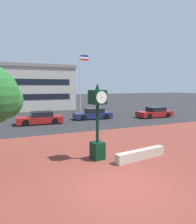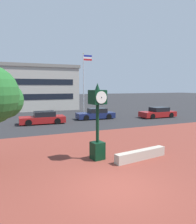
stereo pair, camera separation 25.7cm
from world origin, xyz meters
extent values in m
plane|color=#262628|center=(0.00, 0.00, 0.00)|extent=(200.00, 200.00, 0.00)
cube|color=brown|center=(0.00, 3.10, 0.00)|extent=(44.00, 14.20, 0.01)
cube|color=#ADA393|center=(2.72, 2.35, 0.25)|extent=(3.22, 0.88, 0.50)
cube|color=black|center=(0.62, 3.30, 0.47)|extent=(0.71, 0.71, 0.93)
cylinder|color=black|center=(0.62, 3.30, 1.93)|extent=(0.17, 0.17, 2.01)
cube|color=black|center=(0.62, 3.30, 3.30)|extent=(0.83, 0.83, 0.73)
cylinder|color=white|center=(0.57, 3.67, 3.30)|extent=(0.62, 0.12, 0.62)
sphere|color=black|center=(0.57, 3.69, 3.30)|extent=(0.05, 0.05, 0.05)
cylinder|color=white|center=(0.68, 2.92, 3.30)|extent=(0.62, 0.12, 0.62)
sphere|color=black|center=(0.68, 2.90, 3.30)|extent=(0.05, 0.05, 0.05)
cone|color=black|center=(0.62, 3.30, 3.85)|extent=(0.26, 0.26, 0.36)
sphere|color=#236028|center=(-3.78, 4.65, 3.18)|extent=(1.83, 1.83, 1.83)
cube|color=maroon|center=(-0.27, 15.79, 0.44)|extent=(4.65, 2.02, 0.64)
cube|color=black|center=(-0.04, 15.78, 1.00)|extent=(2.17, 1.66, 0.56)
cylinder|color=black|center=(-1.72, 14.99, 0.32)|extent=(0.65, 0.25, 0.64)
cylinder|color=black|center=(-1.66, 16.70, 0.32)|extent=(0.65, 0.25, 0.64)
cylinder|color=black|center=(1.11, 14.87, 0.32)|extent=(0.65, 0.25, 0.64)
cylinder|color=black|center=(1.18, 16.59, 0.32)|extent=(0.65, 0.25, 0.64)
cube|color=maroon|center=(13.71, 14.82, 0.44)|extent=(4.51, 1.87, 0.64)
cube|color=black|center=(13.93, 14.82, 1.00)|extent=(2.08, 1.60, 0.56)
cylinder|color=black|center=(12.31, 13.97, 0.32)|extent=(0.64, 0.22, 0.64)
cylinder|color=black|center=(12.32, 15.69, 0.32)|extent=(0.64, 0.22, 0.64)
cylinder|color=black|center=(15.10, 13.95, 0.32)|extent=(0.64, 0.22, 0.64)
cylinder|color=black|center=(15.11, 15.67, 0.32)|extent=(0.64, 0.22, 0.64)
cube|color=navy|center=(6.08, 16.69, 0.44)|extent=(4.57, 1.93, 0.64)
cube|color=black|center=(6.30, 16.68, 1.00)|extent=(2.13, 1.57, 0.56)
cylinder|color=black|center=(4.65, 15.97, 0.32)|extent=(0.65, 0.25, 0.64)
cylinder|color=black|center=(4.73, 17.55, 0.32)|extent=(0.65, 0.25, 0.64)
cylinder|color=black|center=(7.42, 15.83, 0.32)|extent=(0.65, 0.25, 0.64)
cylinder|color=black|center=(7.50, 17.42, 0.32)|extent=(0.65, 0.25, 0.64)
cylinder|color=silver|center=(7.41, 24.62, 4.37)|extent=(0.12, 0.12, 8.73)
sphere|color=gold|center=(7.41, 24.62, 8.79)|extent=(0.14, 0.14, 0.14)
cube|color=navy|center=(8.13, 24.62, 8.44)|extent=(1.32, 0.02, 0.27)
cube|color=white|center=(8.13, 24.62, 8.17)|extent=(1.32, 0.02, 0.27)
cube|color=red|center=(8.13, 24.62, 7.90)|extent=(1.32, 0.02, 0.27)
cube|color=#B2ADA3|center=(-3.04, 35.35, 3.41)|extent=(21.32, 15.99, 6.81)
cube|color=gray|center=(-3.04, 35.35, 7.06)|extent=(21.74, 16.31, 0.50)
cube|color=black|center=(-3.04, 27.33, 2.27)|extent=(19.18, 0.04, 0.90)
cube|color=black|center=(-3.04, 27.33, 4.54)|extent=(19.18, 0.04, 0.90)
camera|label=1|loc=(-4.02, -6.94, 3.85)|focal=34.98mm
camera|label=2|loc=(-3.78, -7.04, 3.85)|focal=34.98mm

